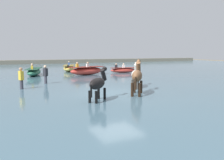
{
  "coord_description": "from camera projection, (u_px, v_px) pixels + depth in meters",
  "views": [
    {
      "loc": [
        -5.33,
        -10.48,
        2.5
      ],
      "look_at": [
        0.5,
        1.58,
        0.84
      ],
      "focal_mm": 35.63,
      "sensor_mm": 36.0,
      "label": 1
    }
  ],
  "objects": [
    {
      "name": "horse_flank_pinto",
      "position": [
        135.0,
        75.0,
        13.68
      ],
      "size": [
        1.26,
        1.59,
        1.89
      ],
      "color": "beige",
      "rests_on": "ground"
    },
    {
      "name": "water_surface",
      "position": [
        68.0,
        77.0,
        20.89
      ],
      "size": [
        90.0,
        90.0,
        0.34
      ],
      "primitive_type": "cube",
      "color": "#476675",
      "rests_on": "ground"
    },
    {
      "name": "horse_trailing_black",
      "position": [
        98.0,
        84.0,
        9.93
      ],
      "size": [
        1.44,
        1.37,
        1.84
      ],
      "color": "black",
      "rests_on": "ground"
    },
    {
      "name": "boat_far_inshore",
      "position": [
        69.0,
        68.0,
        25.69
      ],
      "size": [
        2.2,
        3.58,
        1.19
      ],
      "color": "gold",
      "rests_on": "water_surface"
    },
    {
      "name": "boat_distant_east",
      "position": [
        87.0,
        71.0,
        21.69
      ],
      "size": [
        3.79,
        2.17,
        1.27
      ],
      "color": "#BC382D",
      "rests_on": "water_surface"
    },
    {
      "name": "boat_far_offshore",
      "position": [
        123.0,
        70.0,
        24.13
      ],
      "size": [
        3.03,
        1.42,
        1.01
      ],
      "color": "#BC382D",
      "rests_on": "water_surface"
    },
    {
      "name": "horse_lead_bay",
      "position": [
        137.0,
        77.0,
        11.42
      ],
      "size": [
        1.46,
        1.76,
        2.13
      ],
      "color": "brown",
      "rests_on": "ground"
    },
    {
      "name": "far_shoreline",
      "position": [
        35.0,
        63.0,
        42.98
      ],
      "size": [
        80.0,
        2.4,
        1.1
      ],
      "primitive_type": "cube",
      "color": "#706B5B",
      "rests_on": "ground"
    },
    {
      "name": "person_onlooker_right",
      "position": [
        21.0,
        80.0,
        13.17
      ],
      "size": [
        0.3,
        0.37,
        1.63
      ],
      "color": "#383842",
      "rests_on": "ground"
    },
    {
      "name": "ground_plane",
      "position": [
        116.0,
        99.0,
        11.98
      ],
      "size": [
        120.0,
        120.0,
        0.0
      ],
      "primitive_type": "plane",
      "color": "#756B56"
    },
    {
      "name": "boat_distant_west",
      "position": [
        34.0,
        72.0,
        21.15
      ],
      "size": [
        2.09,
        3.95,
        1.15
      ],
      "color": "#337556",
      "rests_on": "water_surface"
    },
    {
      "name": "person_wading_mid",
      "position": [
        46.0,
        76.0,
        15.46
      ],
      "size": [
        0.31,
        0.37,
        1.63
      ],
      "color": "#383842",
      "rests_on": "ground"
    }
  ]
}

